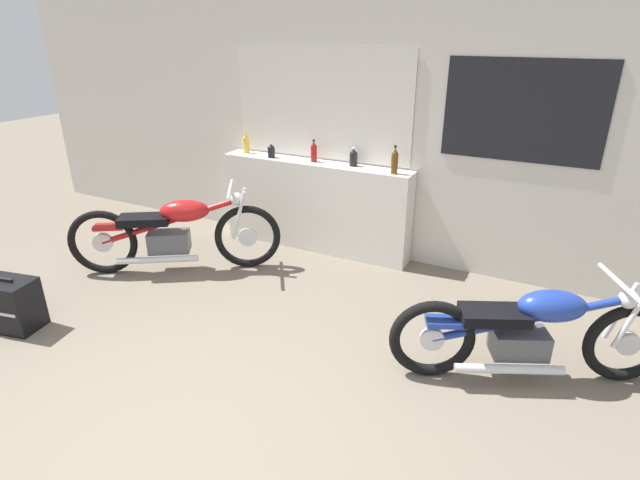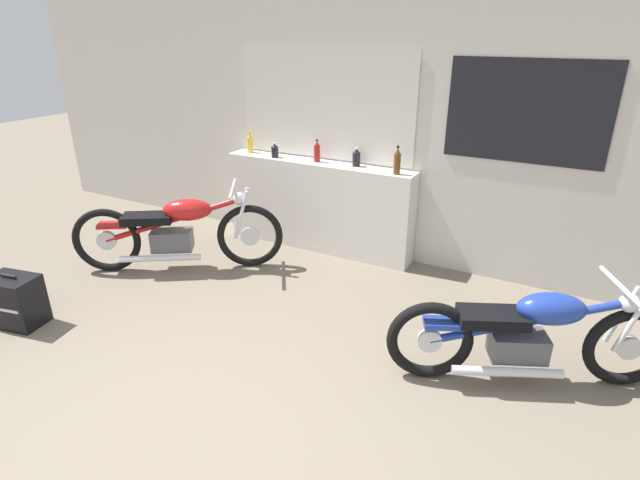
% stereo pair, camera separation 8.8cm
% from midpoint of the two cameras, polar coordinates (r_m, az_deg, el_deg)
% --- Properties ---
extents(ground_plane, '(24.00, 24.00, 0.00)m').
position_cam_midpoint_polar(ground_plane, '(3.21, -16.31, -24.23)').
color(ground_plane, '#706656').
extents(wall_back, '(10.00, 0.07, 2.80)m').
position_cam_midpoint_polar(wall_back, '(5.16, 8.82, 12.71)').
color(wall_back, beige).
rests_on(wall_back, ground_plane).
extents(sill_counter, '(2.17, 0.28, 0.99)m').
position_cam_midpoint_polar(sill_counter, '(5.53, 0.21, 3.91)').
color(sill_counter, silver).
rests_on(sill_counter, ground_plane).
extents(bottle_leftmost, '(0.07, 0.07, 0.24)m').
position_cam_midpoint_polar(bottle_leftmost, '(5.86, -7.58, 10.90)').
color(bottle_leftmost, gold).
rests_on(bottle_leftmost, sill_counter).
extents(bottle_left_center, '(0.08, 0.08, 0.16)m').
position_cam_midpoint_polar(bottle_left_center, '(5.61, -4.73, 10.13)').
color(bottle_left_center, black).
rests_on(bottle_left_center, sill_counter).
extents(bottle_center, '(0.07, 0.07, 0.24)m').
position_cam_midpoint_polar(bottle_center, '(5.39, 0.12, 10.04)').
color(bottle_center, maroon).
rests_on(bottle_center, sill_counter).
extents(bottle_right_center, '(0.08, 0.08, 0.19)m').
position_cam_midpoint_polar(bottle_right_center, '(5.23, 4.66, 9.34)').
color(bottle_right_center, black).
rests_on(bottle_right_center, sill_counter).
extents(bottle_rightmost, '(0.07, 0.07, 0.28)m').
position_cam_midpoint_polar(bottle_rightmost, '(4.96, 9.32, 8.83)').
color(bottle_rightmost, '#5B3814').
rests_on(bottle_rightmost, sill_counter).
extents(motorcycle_blue, '(1.80, 0.97, 0.77)m').
position_cam_midpoint_polar(motorcycle_blue, '(3.77, 23.51, -9.81)').
color(motorcycle_blue, black).
rests_on(motorcycle_blue, ground_plane).
extents(motorcycle_red, '(1.81, 1.21, 0.86)m').
position_cam_midpoint_polar(motorcycle_red, '(5.24, -15.47, 1.05)').
color(motorcycle_red, black).
rests_on(motorcycle_red, ground_plane).
extents(hard_case_black, '(0.47, 0.36, 0.46)m').
position_cam_midpoint_polar(hard_case_black, '(4.88, -31.04, -5.98)').
color(hard_case_black, black).
rests_on(hard_case_black, ground_plane).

